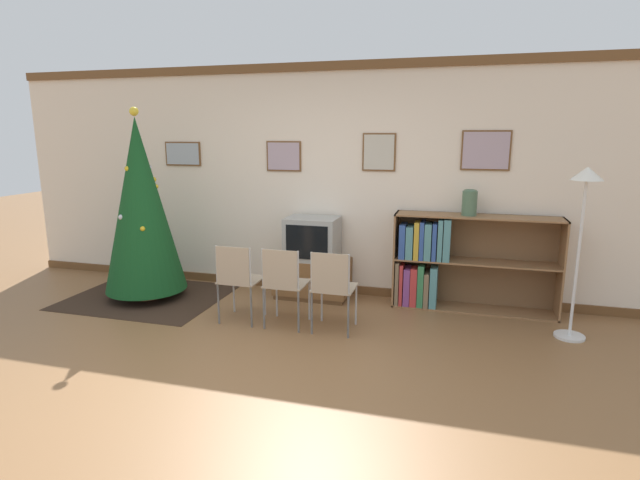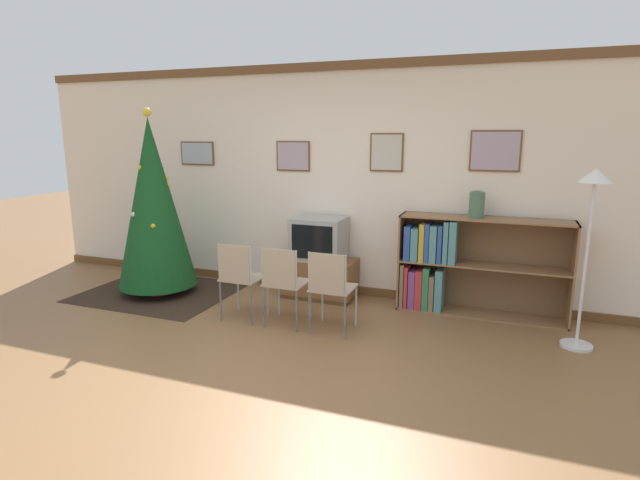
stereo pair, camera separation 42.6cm
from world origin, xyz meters
The scene contains 12 objects.
ground_plane centered at (0.00, 0.00, 0.00)m, with size 24.00×24.00×0.00m, color brown.
wall_back centered at (0.00, 2.42, 1.35)m, with size 8.33×0.11×2.70m.
area_rug centered at (-1.97, 1.57, 0.00)m, with size 1.76×1.45×0.01m.
christmas_tree centered at (-1.97, 1.57, 1.09)m, with size 0.92×0.92×2.19m.
tv_console centered at (-0.08, 2.11, 0.23)m, with size 0.86×0.46×0.46m.
television centered at (-0.08, 2.11, 0.71)m, with size 0.60×0.45×0.49m.
folding_chair_left centered at (-0.58, 1.12, 0.47)m, with size 0.40×0.40×0.82m.
folding_chair_center centered at (-0.08, 1.12, 0.47)m, with size 0.40×0.40×0.82m.
folding_chair_right centered at (0.41, 1.12, 0.47)m, with size 0.40×0.40×0.82m.
bookshelf centered at (1.41, 2.17, 0.51)m, with size 1.74×0.36×1.05m.
vase centered at (1.64, 2.17, 1.19)m, with size 0.16×0.16×0.28m.
standing_lamp centered at (2.62, 1.62, 1.24)m, with size 0.28×0.28×1.62m.
Camera 1 is at (1.54, -3.32, 1.91)m, focal length 28.00 mm.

